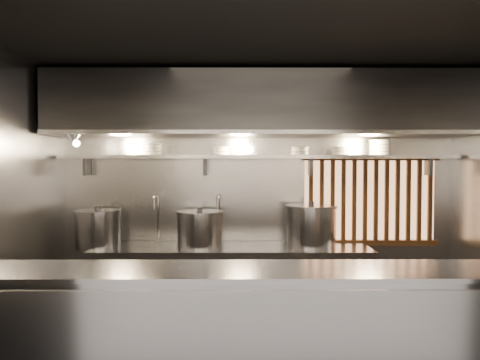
{
  "coord_description": "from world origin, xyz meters",
  "views": [
    {
      "loc": [
        -0.23,
        -3.93,
        1.8
      ],
      "look_at": [
        -0.21,
        0.55,
        1.65
      ],
      "focal_mm": 35.0,
      "sensor_mm": 36.0,
      "label": 1
    }
  ],
  "objects_px": {
    "stock_pot_left": "(98,228)",
    "stock_pot_right": "(311,225)",
    "pendant_bulb": "(250,149)",
    "stock_pot_mid": "(200,229)",
    "heat_lamp": "(74,138)"
  },
  "relations": [
    {
      "from": "stock_pot_left",
      "to": "stock_pot_right",
      "type": "bearing_deg",
      "value": 1.35
    },
    {
      "from": "pendant_bulb",
      "to": "stock_pot_mid",
      "type": "bearing_deg",
      "value": -172.73
    },
    {
      "from": "heat_lamp",
      "to": "stock_pot_left",
      "type": "xyz_separation_m",
      "value": [
        0.15,
        0.27,
        -0.96
      ]
    },
    {
      "from": "stock_pot_left",
      "to": "stock_pot_mid",
      "type": "relative_size",
      "value": 0.87
    },
    {
      "from": "heat_lamp",
      "to": "pendant_bulb",
      "type": "bearing_deg",
      "value": 11.0
    },
    {
      "from": "stock_pot_mid",
      "to": "stock_pot_right",
      "type": "relative_size",
      "value": 0.9
    },
    {
      "from": "stock_pot_right",
      "to": "pendant_bulb",
      "type": "bearing_deg",
      "value": 178.0
    },
    {
      "from": "heat_lamp",
      "to": "stock_pot_mid",
      "type": "xyz_separation_m",
      "value": [
        1.26,
        0.28,
        -0.97
      ]
    },
    {
      "from": "stock_pot_right",
      "to": "stock_pot_mid",
      "type": "bearing_deg",
      "value": -177.86
    },
    {
      "from": "pendant_bulb",
      "to": "stock_pot_left",
      "type": "bearing_deg",
      "value": -177.28
    },
    {
      "from": "stock_pot_right",
      "to": "stock_pot_left",
      "type": "bearing_deg",
      "value": -178.65
    },
    {
      "from": "stock_pot_mid",
      "to": "stock_pot_left",
      "type": "bearing_deg",
      "value": -179.52
    },
    {
      "from": "stock_pot_mid",
      "to": "stock_pot_right",
      "type": "bearing_deg",
      "value": 2.14
    },
    {
      "from": "stock_pot_left",
      "to": "stock_pot_right",
      "type": "distance_m",
      "value": 2.33
    },
    {
      "from": "stock_pot_left",
      "to": "stock_pot_mid",
      "type": "distance_m",
      "value": 1.11
    }
  ]
}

